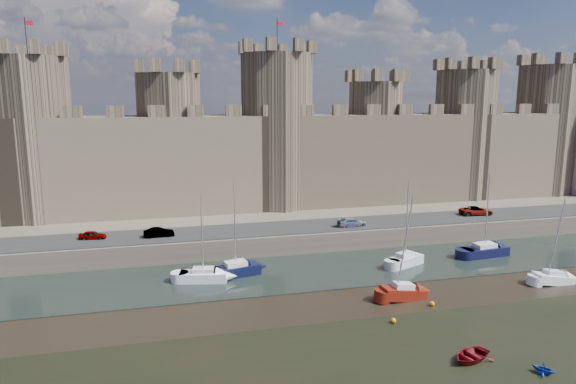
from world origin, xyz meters
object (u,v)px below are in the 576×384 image
(car_1, at_px, (159,233))
(sailboat_5, at_px, (553,277))
(sailboat_4, at_px, (403,292))
(sailboat_0, at_px, (203,275))
(car_0, at_px, (93,235))
(sailboat_2, at_px, (405,259))
(sailboat_1, at_px, (236,269))
(car_3, at_px, (476,211))
(sailboat_3, at_px, (484,250))
(car_2, at_px, (352,222))

(car_1, height_order, sailboat_5, sailboat_5)
(sailboat_4, bearing_deg, sailboat_0, 149.23)
(car_0, xyz_separation_m, sailboat_4, (30.37, -20.12, -2.28))
(sailboat_2, xyz_separation_m, sailboat_5, (12.38, -8.91, -0.12))
(sailboat_1, bearing_deg, car_3, 2.16)
(sailboat_0, distance_m, sailboat_3, 34.06)
(car_1, distance_m, sailboat_5, 44.28)
(car_3, relative_size, sailboat_3, 0.46)
(sailboat_2, relative_size, sailboat_5, 1.08)
(sailboat_0, distance_m, sailboat_5, 36.63)
(car_0, bearing_deg, car_2, -85.43)
(sailboat_2, bearing_deg, sailboat_3, -18.79)
(car_2, xyz_separation_m, sailboat_2, (2.95, -9.43, -2.29))
(sailboat_0, relative_size, sailboat_5, 1.02)
(sailboat_0, relative_size, sailboat_1, 0.89)
(sailboat_5, bearing_deg, sailboat_2, 146.68)
(car_2, height_order, car_3, car_3)
(sailboat_0, bearing_deg, sailboat_1, 25.56)
(car_1, relative_size, sailboat_1, 0.35)
(sailboat_3, bearing_deg, car_1, 160.88)
(car_2, relative_size, sailboat_3, 0.39)
(sailboat_0, bearing_deg, car_0, 150.51)
(sailboat_2, bearing_deg, car_0, 138.66)
(car_3, height_order, sailboat_1, sailboat_1)
(car_0, bearing_deg, sailboat_5, -105.24)
(car_2, bearing_deg, sailboat_1, 114.86)
(car_3, xyz_separation_m, sailboat_4, (-21.41, -20.19, -2.40))
(car_1, bearing_deg, sailboat_5, -118.87)
(car_1, bearing_deg, sailboat_1, -141.45)
(car_2, xyz_separation_m, car_3, (19.63, 1.84, 0.07))
(car_1, height_order, sailboat_4, sailboat_4)
(car_2, distance_m, sailboat_0, 22.10)
(sailboat_0, xyz_separation_m, sailboat_4, (18.30, -9.40, 0.01))
(sailboat_5, bearing_deg, car_3, 80.39)
(car_0, distance_m, car_3, 51.78)
(car_0, relative_size, sailboat_1, 0.30)
(car_1, xyz_separation_m, car_3, (44.12, 0.98, 0.05))
(car_2, height_order, sailboat_4, sailboat_4)
(sailboat_1, distance_m, sailboat_4, 17.95)
(car_3, bearing_deg, sailboat_2, 131.24)
(car_2, xyz_separation_m, sailboat_0, (-20.07, -8.96, -2.34))
(car_0, height_order, car_3, car_3)
(sailboat_4, bearing_deg, sailboat_2, 58.47)
(car_3, distance_m, sailboat_4, 29.53)
(sailboat_4, bearing_deg, sailboat_1, 141.59)
(sailboat_1, bearing_deg, sailboat_0, -179.75)
(sailboat_4, distance_m, sailboat_5, 17.11)
(car_0, height_order, sailboat_1, sailboat_1)
(car_0, distance_m, sailboat_0, 16.31)
(car_3, height_order, sailboat_0, sailboat_0)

